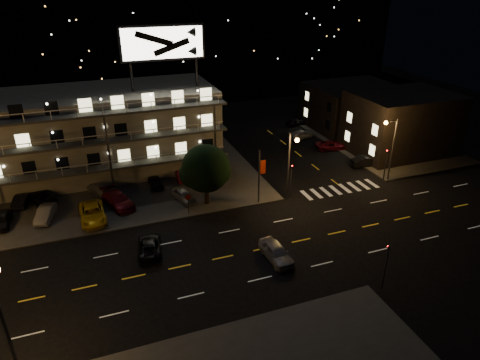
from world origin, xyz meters
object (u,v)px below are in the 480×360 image
object	(u,v)px
side_car_0	(366,161)
road_car_east	(276,252)
lot_car_7	(100,189)
road_car_west	(149,246)
lot_car_4	(184,196)
tree	(205,170)
lot_car_2	(92,213)

from	to	relation	value
side_car_0	road_car_east	world-z (taller)	road_car_east
lot_car_7	road_car_west	world-z (taller)	lot_car_7
lot_car_4	tree	bearing A→B (deg)	-49.55
lot_car_4	road_car_west	world-z (taller)	lot_car_4
tree	lot_car_7	bearing A→B (deg)	149.13
tree	road_car_west	distance (m)	10.79
road_car_east	road_car_west	size ratio (longest dim) A/B	0.98
side_car_0	road_car_east	xyz separation A→B (m)	(-20.13, -14.88, 0.06)
lot_car_2	side_car_0	size ratio (longest dim) A/B	1.28
road_car_east	lot_car_7	bearing A→B (deg)	123.18
tree	lot_car_7	world-z (taller)	tree
lot_car_2	road_car_east	size ratio (longest dim) A/B	1.22
lot_car_4	lot_car_7	bearing A→B (deg)	134.25
tree	lot_car_2	size ratio (longest dim) A/B	1.27
tree	lot_car_4	world-z (taller)	tree
tree	lot_car_2	distance (m)	12.59
lot_car_7	road_car_east	bearing A→B (deg)	104.37
side_car_0	tree	bearing A→B (deg)	101.48
road_car_east	road_car_west	xyz separation A→B (m)	(-10.52, 5.17, -0.13)
lot_car_2	tree	bearing A→B (deg)	-5.60
lot_car_2	lot_car_7	xyz separation A→B (m)	(1.19, 5.85, -0.09)
lot_car_7	road_car_west	distance (m)	13.83
lot_car_2	road_car_east	xyz separation A→B (m)	(15.13, -12.72, -0.15)
lot_car_2	lot_car_7	size ratio (longest dim) A/B	1.18
lot_car_2	lot_car_7	world-z (taller)	lot_car_2
lot_car_2	lot_car_4	world-z (taller)	lot_car_2
lot_car_7	road_car_west	xyz separation A→B (m)	(3.43, -13.39, -0.19)
lot_car_7	tree	bearing A→B (deg)	126.58
lot_car_4	lot_car_7	xyz separation A→B (m)	(-8.72, 5.05, 0.04)
tree	side_car_0	xyz separation A→B (m)	(23.14, 2.85, -3.55)
side_car_0	lot_car_4	bearing A→B (deg)	97.53
road_car_east	road_car_west	world-z (taller)	road_car_east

